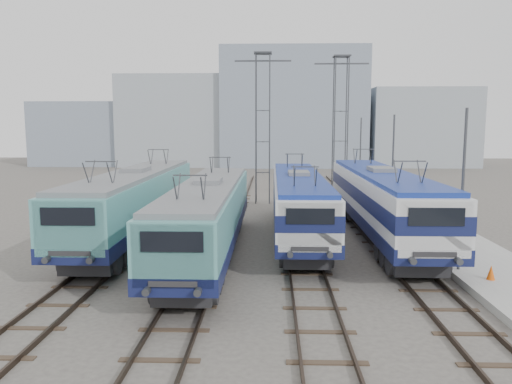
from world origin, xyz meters
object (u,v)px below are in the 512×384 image
Objects in this scene: catenary_tower_west at (263,121)px; catenary_tower_east at (340,122)px; mast_mid at (393,169)px; safety_cone at (491,272)px; mast_front at (462,194)px; locomotive_far_right at (381,197)px; mast_rear at (360,157)px; locomotive_far_left at (135,198)px; locomotive_center_left at (208,213)px; locomotive_center_right at (299,199)px.

catenary_tower_east is (6.50, 2.00, 0.00)m from catenary_tower_west.
mast_mid reaches higher than safety_cone.
catenary_tower_west reaches higher than mast_front.
mast_rear is at bearing 83.91° from locomotive_far_right.
locomotive_far_left is 1.55× the size of catenary_tower_east.
catenary_tower_east reaches higher than safety_cone.
catenary_tower_east is at bearing -136.40° from mast_rear.
mast_front is (2.10, -22.00, -3.14)m from catenary_tower_east.
mast_front is 3.32m from safety_cone.
safety_cone is (9.34, -21.41, -6.05)m from catenary_tower_west.
catenary_tower_east is at bearing 101.86° from mast_mid.
catenary_tower_west is 12.16m from mast_mid.
locomotive_center_left is at bearing 166.75° from mast_front.
mast_rear reaches higher than safety_cone.
catenary_tower_east reaches higher than locomotive_far_right.
catenary_tower_west reaches higher than locomotive_center_right.
mast_front is (15.35, -6.29, 1.19)m from locomotive_far_left.
mast_front and mast_rear have the same top height.
mast_front is (10.85, -2.55, 1.31)m from locomotive_center_left.
mast_mid is at bearing 93.15° from safety_cone.
locomotive_far_right is 5.77m from mast_mid.
locomotive_far_left is 13.50m from locomotive_far_right.
locomotive_center_left is 9.89m from locomotive_far_right.
mast_mid is at bearing 41.04° from locomotive_center_left.
locomotive_far_left is at bearing 140.27° from locomotive_center_left.
locomotive_far_left is 1.06× the size of locomotive_center_left.
locomotive_far_right is 15.55m from catenary_tower_west.
locomotive_center_right is 4.52m from locomotive_far_right.
catenary_tower_west is at bearing 99.88° from locomotive_center_right.
safety_cone is at bearing -83.09° from catenary_tower_east.
locomotive_far_right reaches higher than locomotive_center_right.
locomotive_far_right is at bearing -96.09° from mast_rear.
locomotive_center_right is 18.12m from mast_rear.
mast_rear is (2.10, 2.00, -3.14)m from catenary_tower_east.
catenary_tower_west is at bearing 63.78° from locomotive_far_left.
mast_front is at bearing -90.00° from mast_rear.
locomotive_center_right is at bearing -142.22° from mast_mid.
locomotive_far_right reaches higher than locomotive_center_left.
safety_cone is at bearing -18.88° from locomotive_center_left.
mast_mid is (15.35, 5.71, 1.19)m from locomotive_far_left.
locomotive_far_left reaches higher than locomotive_center_left.
locomotive_far_right is 1.56× the size of catenary_tower_east.
locomotive_far_left is 2.66× the size of mast_front.
locomotive_far_left is 1.55× the size of catenary_tower_west.
mast_mid is at bearing -90.00° from mast_rear.
catenary_tower_west reaches higher than locomotive_center_left.
locomotive_far_right reaches higher than safety_cone.
mast_front is at bearing -66.73° from catenary_tower_west.
catenary_tower_east is (-0.25, 15.35, 4.26)m from locomotive_far_right.
catenary_tower_west is at bearing 82.65° from locomotive_center_left.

